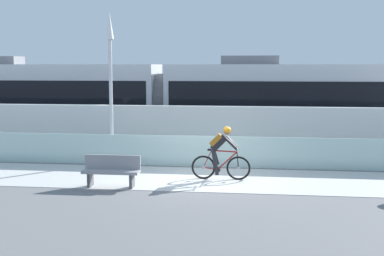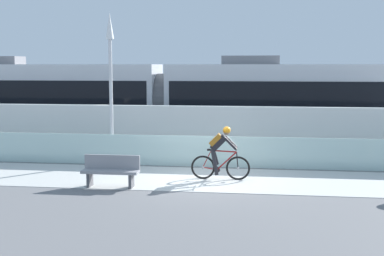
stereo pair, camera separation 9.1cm
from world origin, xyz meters
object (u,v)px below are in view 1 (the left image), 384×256
tram (162,100)px  lamp_post_antenna (110,69)px  cyclist_on_bike (221,153)px  bench (112,170)px

tram → lamp_post_antenna: 5.00m
cyclist_on_bike → lamp_post_antenna: (-3.95, 2.15, 2.49)m
lamp_post_antenna → bench: size_ratio=3.25×
tram → lamp_post_antenna: bearing=-101.4°
tram → cyclist_on_bike: tram is taller
tram → bench: bearing=-89.8°
cyclist_on_bike → lamp_post_antenna: lamp_post_antenna is taller
bench → tram: bearing=90.2°
tram → cyclist_on_bike: bearing=-66.3°
tram → cyclist_on_bike: 7.56m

